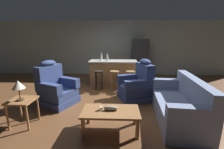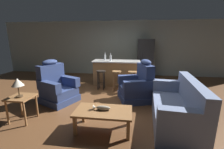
{
  "view_description": "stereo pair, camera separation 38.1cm",
  "coord_description": "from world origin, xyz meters",
  "px_view_note": "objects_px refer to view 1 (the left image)",
  "views": [
    {
      "loc": [
        0.2,
        -4.33,
        1.76
      ],
      "look_at": [
        0.02,
        -0.1,
        0.75
      ],
      "focal_mm": 24.0,
      "sensor_mm": 36.0,
      "label": 1
    },
    {
      "loc": [
        0.58,
        -4.3,
        1.76
      ],
      "look_at": [
        0.02,
        -0.1,
        0.75
      ],
      "focal_mm": 24.0,
      "sensor_mm": 36.0,
      "label": 2
    }
  ],
  "objects_px": {
    "recliner_near_island": "(137,85)",
    "bar_stool_left": "(99,77)",
    "refrigerator": "(139,59)",
    "bottle_short_amber": "(101,57)",
    "bottle_tall_green": "(107,58)",
    "fish_figurine": "(109,108)",
    "couch": "(180,105)",
    "end_table": "(22,104)",
    "table_lamp": "(18,86)",
    "recliner_near_lamp": "(56,89)",
    "bar_stool_middle": "(115,77)",
    "bar_stool_right": "(130,77)",
    "kitchen_island": "(113,73)",
    "coffee_table": "(111,113)"
  },
  "relations": [
    {
      "from": "end_table",
      "to": "bar_stool_right",
      "type": "relative_size",
      "value": 0.82
    },
    {
      "from": "recliner_near_island",
      "to": "kitchen_island",
      "type": "relative_size",
      "value": 0.67
    },
    {
      "from": "kitchen_island",
      "to": "bottle_short_amber",
      "type": "relative_size",
      "value": 5.93
    },
    {
      "from": "recliner_near_island",
      "to": "table_lamp",
      "type": "height_order",
      "value": "recliner_near_island"
    },
    {
      "from": "recliner_near_lamp",
      "to": "end_table",
      "type": "bearing_deg",
      "value": -78.05
    },
    {
      "from": "coffee_table",
      "to": "refrigerator",
      "type": "distance_m",
      "value": 4.42
    },
    {
      "from": "recliner_near_lamp",
      "to": "bar_stool_middle",
      "type": "distance_m",
      "value": 1.99
    },
    {
      "from": "end_table",
      "to": "table_lamp",
      "type": "relative_size",
      "value": 1.37
    },
    {
      "from": "end_table",
      "to": "kitchen_island",
      "type": "distance_m",
      "value": 3.41
    },
    {
      "from": "refrigerator",
      "to": "bottle_short_amber",
      "type": "bearing_deg",
      "value": -144.24
    },
    {
      "from": "recliner_near_island",
      "to": "bar_stool_left",
      "type": "height_order",
      "value": "recliner_near_island"
    },
    {
      "from": "recliner_near_lamp",
      "to": "bottle_short_amber",
      "type": "distance_m",
      "value": 2.25
    },
    {
      "from": "bar_stool_left",
      "to": "fish_figurine",
      "type": "bearing_deg",
      "value": -78.11
    },
    {
      "from": "end_table",
      "to": "bottle_tall_green",
      "type": "xyz_separation_m",
      "value": [
        1.55,
        2.77,
        0.61
      ]
    },
    {
      "from": "table_lamp",
      "to": "refrigerator",
      "type": "bearing_deg",
      "value": 54.93
    },
    {
      "from": "couch",
      "to": "kitchen_island",
      "type": "bearing_deg",
      "value": -53.17
    },
    {
      "from": "recliner_near_lamp",
      "to": "bar_stool_right",
      "type": "relative_size",
      "value": 1.76
    },
    {
      "from": "end_table",
      "to": "kitchen_island",
      "type": "height_order",
      "value": "kitchen_island"
    },
    {
      "from": "table_lamp",
      "to": "kitchen_island",
      "type": "bearing_deg",
      "value": 59.32
    },
    {
      "from": "refrigerator",
      "to": "bottle_tall_green",
      "type": "relative_size",
      "value": 5.6
    },
    {
      "from": "recliner_near_island",
      "to": "bottle_short_amber",
      "type": "bearing_deg",
      "value": -67.69
    },
    {
      "from": "table_lamp",
      "to": "bottle_short_amber",
      "type": "xyz_separation_m",
      "value": [
        1.31,
        3.0,
        0.2
      ]
    },
    {
      "from": "coffee_table",
      "to": "bottle_short_amber",
      "type": "distance_m",
      "value": 3.2
    },
    {
      "from": "fish_figurine",
      "to": "couch",
      "type": "distance_m",
      "value": 1.62
    },
    {
      "from": "recliner_near_island",
      "to": "bottle_tall_green",
      "type": "height_order",
      "value": "bottle_tall_green"
    },
    {
      "from": "fish_figurine",
      "to": "bottle_short_amber",
      "type": "relative_size",
      "value": 1.12
    },
    {
      "from": "refrigerator",
      "to": "bottle_short_amber",
      "type": "relative_size",
      "value": 5.8
    },
    {
      "from": "bottle_short_amber",
      "to": "kitchen_island",
      "type": "bearing_deg",
      "value": -4.81
    },
    {
      "from": "bar_stool_middle",
      "to": "table_lamp",
      "type": "bearing_deg",
      "value": -128.11
    },
    {
      "from": "table_lamp",
      "to": "fish_figurine",
      "type": "bearing_deg",
      "value": -2.5
    },
    {
      "from": "bottle_tall_green",
      "to": "fish_figurine",
      "type": "bearing_deg",
      "value": -85.31
    },
    {
      "from": "couch",
      "to": "kitchen_island",
      "type": "relative_size",
      "value": 1.09
    },
    {
      "from": "bar_stool_middle",
      "to": "bottle_tall_green",
      "type": "xyz_separation_m",
      "value": [
        -0.28,
        0.48,
        0.6
      ]
    },
    {
      "from": "coffee_table",
      "to": "bar_stool_right",
      "type": "height_order",
      "value": "bar_stool_right"
    },
    {
      "from": "recliner_near_lamp",
      "to": "bar_stool_left",
      "type": "xyz_separation_m",
      "value": [
        1.03,
        1.21,
        0.05
      ]
    },
    {
      "from": "bar_stool_right",
      "to": "refrigerator",
      "type": "xyz_separation_m",
      "value": [
        0.54,
        1.83,
        0.41
      ]
    },
    {
      "from": "bottle_tall_green",
      "to": "couch",
      "type": "bearing_deg",
      "value": -53.58
    },
    {
      "from": "bar_stool_left",
      "to": "kitchen_island",
      "type": "bearing_deg",
      "value": 52.73
    },
    {
      "from": "end_table",
      "to": "couch",
      "type": "bearing_deg",
      "value": 6.2
    },
    {
      "from": "bar_stool_left",
      "to": "recliner_near_lamp",
      "type": "bearing_deg",
      "value": -130.48
    },
    {
      "from": "end_table",
      "to": "table_lamp",
      "type": "bearing_deg",
      "value": -89.14
    },
    {
      "from": "kitchen_island",
      "to": "bottle_short_amber",
      "type": "bearing_deg",
      "value": 175.19
    },
    {
      "from": "fish_figurine",
      "to": "couch",
      "type": "relative_size",
      "value": 0.17
    },
    {
      "from": "recliner_near_island",
      "to": "bar_stool_right",
      "type": "bearing_deg",
      "value": -97.23
    },
    {
      "from": "recliner_near_island",
      "to": "bottle_short_amber",
      "type": "relative_size",
      "value": 3.96
    },
    {
      "from": "kitchen_island",
      "to": "bar_stool_middle",
      "type": "height_order",
      "value": "kitchen_island"
    },
    {
      "from": "recliner_near_lamp",
      "to": "end_table",
      "type": "distance_m",
      "value": 1.12
    },
    {
      "from": "recliner_near_lamp",
      "to": "bar_stool_right",
      "type": "xyz_separation_m",
      "value": [
        2.13,
        1.21,
        0.05
      ]
    },
    {
      "from": "coffee_table",
      "to": "end_table",
      "type": "distance_m",
      "value": 1.83
    },
    {
      "from": "recliner_near_island",
      "to": "bar_stool_left",
      "type": "relative_size",
      "value": 1.76
    }
  ]
}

